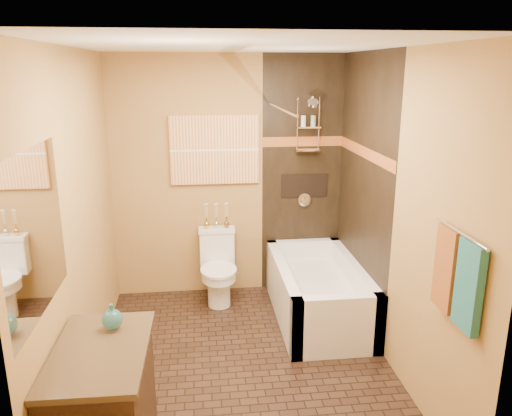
{
  "coord_description": "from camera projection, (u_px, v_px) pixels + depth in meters",
  "views": [
    {
      "loc": [
        -0.32,
        -3.57,
        2.35
      ],
      "look_at": [
        0.15,
        0.4,
        1.23
      ],
      "focal_mm": 35.0,
      "sensor_mm": 36.0,
      "label": 1
    }
  ],
  "objects": [
    {
      "name": "mosaic_band_right",
      "position": [
        364.0,
        152.0,
        4.5
      ],
      "size": [
        0.01,
        1.5,
        0.1
      ],
      "primitive_type": "cube",
      "color": "#94391A",
      "rests_on": "alcove_tile_right"
    },
    {
      "name": "towel_bar",
      "position": [
        461.0,
        233.0,
        2.82
      ],
      "size": [
        0.02,
        0.55,
        0.02
      ],
      "primitive_type": "cylinder",
      "rotation": [
        1.57,
        0.0,
        0.0
      ],
      "color": "silver",
      "rests_on": "wall_right"
    },
    {
      "name": "sunset_painting",
      "position": [
        215.0,
        150.0,
        5.06
      ],
      "size": [
        0.9,
        0.04,
        0.7
      ],
      "primitive_type": "cube",
      "color": "orange",
      "rests_on": "wall_back"
    },
    {
      "name": "wall_left",
      "position": [
        77.0,
        226.0,
        3.61
      ],
      "size": [
        0.02,
        3.0,
        2.5
      ],
      "primitive_type": "cube",
      "color": "#AF8344",
      "rests_on": "floor"
    },
    {
      "name": "shower_fixtures",
      "position": [
        308.0,
        138.0,
        5.04
      ],
      "size": [
        0.24,
        0.33,
        1.16
      ],
      "color": "silver",
      "rests_on": "floor"
    },
    {
      "name": "bud_vases",
      "position": [
        216.0,
        215.0,
        5.16
      ],
      "size": [
        0.26,
        0.06,
        0.26
      ],
      "color": "gold",
      "rests_on": "toilet"
    },
    {
      "name": "vanity_mirror",
      "position": [
        36.0,
        234.0,
        2.66
      ],
      "size": [
        0.01,
        1.0,
        0.9
      ],
      "primitive_type": "cube",
      "color": "white",
      "rests_on": "wall_left"
    },
    {
      "name": "floor",
      "position": [
        243.0,
        366.0,
        4.09
      ],
      "size": [
        3.0,
        3.0,
        0.0
      ],
      "primitive_type": "plane",
      "color": "black",
      "rests_on": "ground"
    },
    {
      "name": "bathtub",
      "position": [
        318.0,
        296.0,
        4.83
      ],
      "size": [
        0.8,
        1.5,
        0.55
      ],
      "color": "white",
      "rests_on": "floor"
    },
    {
      "name": "ceiling",
      "position": [
        240.0,
        45.0,
        3.41
      ],
      "size": [
        3.0,
        3.0,
        0.0
      ],
      "primitive_type": "plane",
      "color": "silver",
      "rests_on": "wall_back"
    },
    {
      "name": "towel_teal",
      "position": [
        469.0,
        287.0,
        2.77
      ],
      "size": [
        0.05,
        0.22,
        0.52
      ],
      "primitive_type": "cube",
      "color": "#1F6467",
      "rests_on": "towel_bar"
    },
    {
      "name": "teal_bottle",
      "position": [
        112.0,
        317.0,
        3.09
      ],
      "size": [
        0.15,
        0.15,
        0.2
      ],
      "primitive_type": null,
      "rotation": [
        0.0,
        0.0,
        0.14
      ],
      "color": "#266F72",
      "rests_on": "vanity"
    },
    {
      "name": "towel_rust",
      "position": [
        446.0,
        269.0,
        3.02
      ],
      "size": [
        0.05,
        0.22,
        0.52
      ],
      "primitive_type": "cube",
      "color": "brown",
      "rests_on": "towel_bar"
    },
    {
      "name": "alcove_niche",
      "position": [
        304.0,
        186.0,
        5.28
      ],
      "size": [
        0.5,
        0.01,
        0.25
      ],
      "primitive_type": "cube",
      "color": "black",
      "rests_on": "alcove_tile_back"
    },
    {
      "name": "mosaic_band_back",
      "position": [
        303.0,
        141.0,
        5.15
      ],
      "size": [
        0.85,
        0.01,
        0.1
      ],
      "primitive_type": "cube",
      "color": "#94391A",
      "rests_on": "alcove_tile_back"
    },
    {
      "name": "wall_right",
      "position": [
        395.0,
        215.0,
        3.88
      ],
      "size": [
        0.02,
        3.0,
        2.5
      ],
      "primitive_type": "cube",
      "color": "#AF8344",
      "rests_on": "floor"
    },
    {
      "name": "vanity",
      "position": [
        104.0,
        407.0,
        2.99
      ],
      "size": [
        0.56,
        0.9,
        0.78
      ],
      "rotation": [
        0.0,
        0.0,
        -0.02
      ],
      "color": "black",
      "rests_on": "floor"
    },
    {
      "name": "toilet",
      "position": [
        218.0,
        267.0,
        5.14
      ],
      "size": [
        0.38,
        0.56,
        0.74
      ],
      "rotation": [
        0.0,
        0.0,
        -0.02
      ],
      "color": "white",
      "rests_on": "floor"
    },
    {
      "name": "curtain_rod",
      "position": [
        279.0,
        108.0,
        4.3
      ],
      "size": [
        0.03,
        1.55,
        0.03
      ],
      "primitive_type": "cylinder",
      "rotation": [
        1.57,
        0.0,
        0.0
      ],
      "color": "silver",
      "rests_on": "wall_back"
    },
    {
      "name": "wall_front",
      "position": [
        271.0,
        314.0,
        2.31
      ],
      "size": [
        2.4,
        0.02,
        2.5
      ],
      "primitive_type": "cube",
      "color": "#AF8344",
      "rests_on": "floor"
    },
    {
      "name": "alcove_tile_back",
      "position": [
        302.0,
        176.0,
        5.26
      ],
      "size": [
        0.85,
        0.01,
        2.5
      ],
      "primitive_type": "cube",
      "color": "black",
      "rests_on": "wall_back"
    },
    {
      "name": "wall_back",
      "position": [
        229.0,
        178.0,
        5.18
      ],
      "size": [
        2.4,
        0.02,
        2.5
      ],
      "primitive_type": "cube",
      "color": "#AF8344",
      "rests_on": "floor"
    },
    {
      "name": "alcove_tile_right",
      "position": [
        363.0,
        192.0,
        4.6
      ],
      "size": [
        0.01,
        1.5,
        2.5
      ],
      "primitive_type": "cube",
      "color": "black",
      "rests_on": "wall_right"
    }
  ]
}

